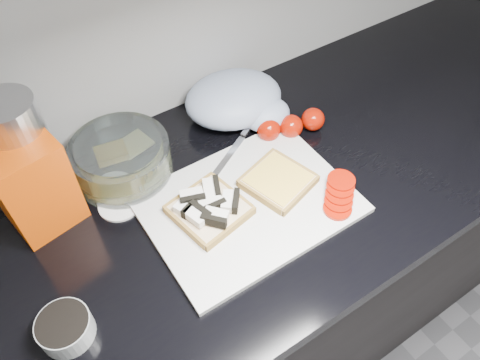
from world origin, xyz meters
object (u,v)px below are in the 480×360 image
object	(u,v)px
bread_bag	(32,184)
cutting_board	(248,204)
steel_canister	(27,156)
glass_bowl	(122,160)

from	to	relation	value
bread_bag	cutting_board	bearing A→B (deg)	-40.23
cutting_board	steel_canister	distance (m)	0.42
glass_bowl	steel_canister	world-z (taller)	steel_canister
glass_bowl	steel_canister	bearing A→B (deg)	171.41
bread_bag	glass_bowl	bearing A→B (deg)	-4.29
cutting_board	glass_bowl	xyz separation A→B (m)	(-0.17, 0.22, 0.04)
cutting_board	bread_bag	xyz separation A→B (m)	(-0.34, 0.20, 0.09)
glass_bowl	bread_bag	size ratio (longest dim) A/B	1.04
glass_bowl	bread_bag	distance (m)	0.18
cutting_board	bread_bag	world-z (taller)	bread_bag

